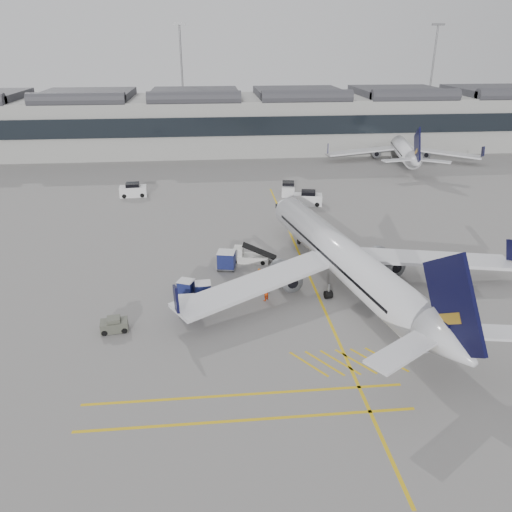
{
  "coord_description": "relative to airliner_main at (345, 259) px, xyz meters",
  "views": [
    {
      "loc": [
        0.05,
        -37.4,
        22.45
      ],
      "look_at": [
        4.16,
        4.39,
        4.0
      ],
      "focal_mm": 35.0,
      "sensor_mm": 36.0,
      "label": 1
    }
  ],
  "objects": [
    {
      "name": "ground",
      "position": [
        -12.81,
        -5.15,
        -2.95
      ],
      "size": [
        220.0,
        220.0,
        0.0
      ],
      "primitive_type": "plane",
      "color": "gray",
      "rests_on": "ground"
    },
    {
      "name": "airliner_far",
      "position": [
        25.45,
        52.52,
        -0.39
      ],
      "size": [
        29.44,
        32.46,
        8.71
      ],
      "rotation": [
        0.0,
        0.0,
        -0.19
      ],
      "color": "silver",
      "rests_on": "ground"
    },
    {
      "name": "service_van_mid",
      "position": [
        -0.44,
        31.68,
        -2.05
      ],
      "size": [
        2.52,
        4.13,
        1.99
      ],
      "rotation": [
        0.0,
        0.0,
        1.41
      ],
      "color": "silver",
      "rests_on": "ground"
    },
    {
      "name": "apron_markings",
      "position": [
        -2.81,
        4.85,
        -2.94
      ],
      "size": [
        0.25,
        60.0,
        0.01
      ],
      "primitive_type": "cube",
      "color": "gold",
      "rests_on": "ground"
    },
    {
      "name": "service_van_right",
      "position": [
        1.65,
        26.22,
        -2.02
      ],
      "size": [
        4.32,
        2.76,
        2.06
      ],
      "rotation": [
        0.0,
        0.0,
        -0.2
      ],
      "color": "silver",
      "rests_on": "ground"
    },
    {
      "name": "belt_loader",
      "position": [
        -8.72,
        6.92,
        -2.34
      ],
      "size": [
        5.19,
        2.41,
        2.06
      ],
      "rotation": [
        0.0,
        0.0,
        -0.2
      ],
      "color": "silver",
      "rests_on": "ground"
    },
    {
      "name": "baggage_cart_c",
      "position": [
        -15.21,
        -0.36,
        -2.08
      ],
      "size": [
        1.91,
        1.76,
        1.62
      ],
      "rotation": [
        0.0,
        0.0,
        -0.4
      ],
      "color": "gray",
      "rests_on": "ground"
    },
    {
      "name": "terminal",
      "position": [
        -12.81,
        66.78,
        3.19
      ],
      "size": [
        200.0,
        20.45,
        12.4
      ],
      "color": "#9E9E99",
      "rests_on": "ground"
    },
    {
      "name": "baggage_cart_a",
      "position": [
        -11.18,
        5.19,
        -1.86
      ],
      "size": [
        2.21,
        1.95,
        2.02
      ],
      "rotation": [
        0.0,
        0.0,
        -0.21
      ],
      "color": "gray",
      "rests_on": "ground"
    },
    {
      "name": "airliner_main",
      "position": [
        0.0,
        0.0,
        0.0
      ],
      "size": [
        33.79,
        37.28,
        10.02
      ],
      "rotation": [
        0.0,
        0.0,
        0.21
      ],
      "color": "silver",
      "rests_on": "ground"
    },
    {
      "name": "safety_cone_engine",
      "position": [
        3.99,
        1.03,
        -2.67
      ],
      "size": [
        0.39,
        0.39,
        0.55
      ],
      "primitive_type": "cone",
      "color": "#F24C0A",
      "rests_on": "ground"
    },
    {
      "name": "pushback_tug",
      "position": [
        -21.01,
        -5.97,
        -2.39
      ],
      "size": [
        2.37,
        1.64,
        1.24
      ],
      "rotation": [
        0.0,
        0.0,
        0.14
      ],
      "color": "#4E5144",
      "rests_on": "ground"
    },
    {
      "name": "ramp_agent_a",
      "position": [
        -8.08,
        1.43,
        -2.12
      ],
      "size": [
        0.72,
        0.7,
        1.66
      ],
      "primitive_type": "imported",
      "rotation": [
        0.0,
        0.0,
        0.72
      ],
      "color": "orange",
      "rests_on": "ground"
    },
    {
      "name": "ramp_agent_b",
      "position": [
        -7.94,
        -1.98,
        -2.16
      ],
      "size": [
        0.96,
        0.95,
        1.56
      ],
      "primitive_type": "imported",
      "rotation": [
        0.0,
        0.0,
        3.92
      ],
      "color": "#E2410B",
      "rests_on": "ground"
    },
    {
      "name": "baggage_cart_d",
      "position": [
        -13.63,
        -1.05,
        -2.07
      ],
      "size": [
        1.63,
        1.37,
        1.64
      ],
      "rotation": [
        0.0,
        0.0,
        0.06
      ],
      "color": "gray",
      "rests_on": "ground"
    },
    {
      "name": "baggage_cart_b",
      "position": [
        -15.07,
        -3.72,
        -2.07
      ],
      "size": [
        1.63,
        1.37,
        1.64
      ],
      "rotation": [
        0.0,
        0.0,
        0.06
      ],
      "color": "gray",
      "rests_on": "ground"
    },
    {
      "name": "service_van_left",
      "position": [
        -24.29,
        33.01,
        -2.02
      ],
      "size": [
        4.15,
        2.3,
        2.06
      ],
      "rotation": [
        0.0,
        0.0,
        0.08
      ],
      "color": "silver",
      "rests_on": "ground"
    },
    {
      "name": "light_masts",
      "position": [
        -14.48,
        80.85,
        11.55
      ],
      "size": [
        113.0,
        0.6,
        25.45
      ],
      "color": "slate",
      "rests_on": "ground"
    },
    {
      "name": "safety_cone_nose",
      "position": [
        -1.07,
        15.2,
        -2.68
      ],
      "size": [
        0.38,
        0.38,
        0.53
      ],
      "primitive_type": "cone",
      "color": "#F24C0A",
      "rests_on": "ground"
    }
  ]
}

